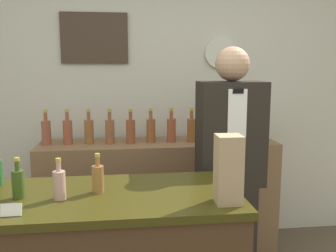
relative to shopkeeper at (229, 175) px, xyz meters
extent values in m
cube|color=beige|center=(-0.49, 0.97, 0.49)|extent=(5.20, 0.06, 2.70)
cube|color=#3D2E23|center=(-0.95, 0.92, 0.98)|extent=(0.57, 0.02, 0.43)
cylinder|color=beige|center=(0.16, 0.92, 0.85)|extent=(0.27, 0.03, 0.27)
cube|color=brown|center=(-0.42, 0.67, -0.38)|extent=(1.99, 0.47, 0.97)
cube|color=#36300D|center=(-0.83, -0.54, 0.07)|extent=(1.42, 0.68, 0.04)
cube|color=black|center=(0.00, 0.00, -0.46)|extent=(0.33, 0.26, 0.80)
cube|color=black|center=(0.00, 0.00, 0.29)|extent=(0.44, 0.26, 0.70)
cube|color=white|center=(0.00, -0.13, 0.44)|extent=(0.12, 0.01, 0.31)
cube|color=black|center=(0.00, -0.14, 0.58)|extent=(0.07, 0.01, 0.03)
sphere|color=tan|center=(0.00, 0.00, 0.75)|extent=(0.23, 0.23, 0.23)
cylinder|color=#4C3D2D|center=(0.42, 0.70, 0.16)|extent=(0.16, 0.16, 0.10)
sphere|color=#2D6B2D|center=(0.42, 0.70, 0.31)|extent=(0.24, 0.24, 0.24)
cube|color=tan|center=(-0.23, -0.74, 0.25)|extent=(0.12, 0.12, 0.33)
cube|color=black|center=(-0.21, -0.73, 0.10)|extent=(0.09, 0.06, 0.02)
cylinder|color=silver|center=(-0.20, -0.73, 0.13)|extent=(0.06, 0.02, 0.06)
cube|color=white|center=(-1.22, -0.77, 0.12)|extent=(0.09, 0.02, 0.06)
cylinder|color=#364B1A|center=(-1.24, -0.55, 0.16)|extent=(0.06, 0.06, 0.14)
cylinder|color=#364B1A|center=(-1.24, -0.55, 0.25)|extent=(0.02, 0.02, 0.05)
cylinder|color=#B29933|center=(-1.24, -0.55, 0.29)|extent=(0.03, 0.03, 0.02)
cylinder|color=tan|center=(-1.04, -0.58, 0.16)|extent=(0.06, 0.06, 0.14)
cylinder|color=tan|center=(-1.04, -0.58, 0.25)|extent=(0.02, 0.02, 0.05)
cylinder|color=#B29933|center=(-1.04, -0.58, 0.29)|extent=(0.03, 0.03, 0.02)
cylinder|color=#976333|center=(-0.86, -0.51, 0.16)|extent=(0.06, 0.06, 0.14)
cylinder|color=#976333|center=(-0.86, -0.51, 0.25)|extent=(0.02, 0.02, 0.05)
cylinder|color=#B29933|center=(-0.86, -0.51, 0.29)|extent=(0.03, 0.03, 0.02)
cylinder|color=brown|center=(-1.34, 0.68, 0.20)|extent=(0.08, 0.08, 0.20)
cylinder|color=brown|center=(-1.34, 0.68, 0.34)|extent=(0.03, 0.03, 0.07)
cylinder|color=#B29933|center=(-1.34, 0.68, 0.38)|extent=(0.03, 0.03, 0.02)
cylinder|color=brown|center=(-1.17, 0.68, 0.20)|extent=(0.08, 0.08, 0.20)
cylinder|color=brown|center=(-1.17, 0.68, 0.34)|extent=(0.03, 0.03, 0.07)
cylinder|color=#B29933|center=(-1.17, 0.68, 0.38)|extent=(0.03, 0.03, 0.02)
cylinder|color=brown|center=(-1.00, 0.69, 0.20)|extent=(0.08, 0.08, 0.20)
cylinder|color=brown|center=(-1.00, 0.69, 0.34)|extent=(0.03, 0.03, 0.07)
cylinder|color=#B29933|center=(-1.00, 0.69, 0.38)|extent=(0.03, 0.03, 0.02)
cylinder|color=brown|center=(-0.83, 0.66, 0.20)|extent=(0.08, 0.08, 0.20)
cylinder|color=brown|center=(-0.83, 0.66, 0.34)|extent=(0.03, 0.03, 0.07)
cylinder|color=#B29933|center=(-0.83, 0.66, 0.38)|extent=(0.03, 0.03, 0.02)
cylinder|color=brown|center=(-0.66, 0.66, 0.20)|extent=(0.08, 0.08, 0.20)
cylinder|color=brown|center=(-0.66, 0.66, 0.34)|extent=(0.03, 0.03, 0.07)
cylinder|color=#B29933|center=(-0.66, 0.66, 0.38)|extent=(0.03, 0.03, 0.02)
cylinder|color=brown|center=(-0.48, 0.68, 0.20)|extent=(0.08, 0.08, 0.20)
cylinder|color=brown|center=(-0.48, 0.68, 0.34)|extent=(0.03, 0.03, 0.07)
cylinder|color=#B29933|center=(-0.48, 0.68, 0.38)|extent=(0.03, 0.03, 0.02)
cylinder|color=brown|center=(-0.31, 0.67, 0.20)|extent=(0.08, 0.08, 0.20)
cylinder|color=brown|center=(-0.31, 0.67, 0.34)|extent=(0.03, 0.03, 0.07)
cylinder|color=#B29933|center=(-0.31, 0.67, 0.38)|extent=(0.03, 0.03, 0.02)
cylinder|color=brown|center=(-0.14, 0.66, 0.20)|extent=(0.08, 0.08, 0.20)
cylinder|color=brown|center=(-0.14, 0.66, 0.34)|extent=(0.03, 0.03, 0.07)
cylinder|color=#B29933|center=(-0.14, 0.66, 0.38)|extent=(0.03, 0.03, 0.02)
cylinder|color=brown|center=(0.03, 0.66, 0.20)|extent=(0.08, 0.08, 0.20)
cylinder|color=brown|center=(0.03, 0.66, 0.34)|extent=(0.03, 0.03, 0.07)
cylinder|color=#B29933|center=(0.03, 0.66, 0.38)|extent=(0.03, 0.03, 0.02)
cylinder|color=brown|center=(0.20, 0.69, 0.20)|extent=(0.08, 0.08, 0.20)
cylinder|color=brown|center=(0.20, 0.69, 0.34)|extent=(0.03, 0.03, 0.07)
cylinder|color=#B29933|center=(0.20, 0.69, 0.38)|extent=(0.03, 0.03, 0.02)
camera|label=1|loc=(-0.73, -2.41, 0.74)|focal=40.00mm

